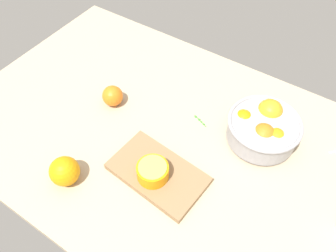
% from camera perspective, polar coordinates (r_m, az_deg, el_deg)
% --- Properties ---
extents(ground_plane, '(1.41, 0.85, 0.03)m').
position_cam_1_polar(ground_plane, '(1.02, 1.53, -3.03)').
color(ground_plane, tan).
extents(fruit_bowl, '(0.22, 0.22, 0.11)m').
position_cam_1_polar(fruit_bowl, '(1.01, 16.08, -0.43)').
color(fruit_bowl, '#99999E').
rests_on(fruit_bowl, ground_plane).
extents(cutting_board, '(0.28, 0.18, 0.02)m').
position_cam_1_polar(cutting_board, '(0.93, -1.78, -8.16)').
color(cutting_board, olive).
rests_on(cutting_board, ground_plane).
extents(orange_half_0, '(0.09, 0.09, 0.05)m').
position_cam_1_polar(orange_half_0, '(0.90, -2.66, -7.84)').
color(orange_half_0, orange).
rests_on(orange_half_0, cutting_board).
extents(loose_orange_1, '(0.08, 0.08, 0.08)m').
position_cam_1_polar(loose_orange_1, '(0.94, -17.46, -7.47)').
color(loose_orange_1, orange).
rests_on(loose_orange_1, ground_plane).
extents(loose_orange_2, '(0.07, 0.07, 0.07)m').
position_cam_1_polar(loose_orange_2, '(1.09, -9.56, 5.16)').
color(loose_orange_2, orange).
rests_on(loose_orange_2, ground_plane).
extents(herb_sprig_0, '(0.06, 0.02, 0.01)m').
position_cam_1_polar(herb_sprig_0, '(1.06, 5.55, 1.04)').
color(herb_sprig_0, '#39862F').
rests_on(herb_sprig_0, ground_plane).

